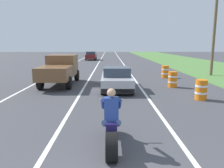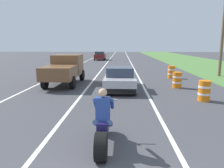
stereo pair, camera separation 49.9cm
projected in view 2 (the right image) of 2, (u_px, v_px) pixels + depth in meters
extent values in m
cube|color=white|center=(67.00, 71.00, 23.04)|extent=(0.14, 120.00, 0.01)
cube|color=white|center=(135.00, 71.00, 22.74)|extent=(0.14, 120.00, 0.01)
cube|color=white|center=(101.00, 71.00, 22.89)|extent=(0.14, 120.00, 0.01)
cylinder|color=black|center=(101.00, 147.00, 5.09)|extent=(0.28, 0.69, 0.69)
cylinder|color=black|center=(106.00, 124.00, 6.62)|extent=(0.12, 0.63, 0.63)
cube|color=#1E194C|center=(104.00, 124.00, 5.86)|extent=(0.28, 1.10, 0.36)
cylinder|color=#B2B2B7|center=(105.00, 114.00, 6.48)|extent=(0.08, 0.36, 0.73)
cylinder|color=#A5A5AA|center=(105.00, 100.00, 6.38)|extent=(0.70, 0.05, 0.05)
cube|color=navy|center=(103.00, 109.00, 5.55)|extent=(0.36, 0.24, 0.60)
sphere|color=tan|center=(103.00, 93.00, 5.47)|extent=(0.22, 0.22, 0.22)
cylinder|color=#384C7A|center=(96.00, 123.00, 5.65)|extent=(0.14, 0.47, 0.32)
cylinder|color=navy|center=(96.00, 104.00, 5.84)|extent=(0.10, 0.51, 0.40)
cylinder|color=#384C7A|center=(110.00, 123.00, 5.64)|extent=(0.14, 0.47, 0.32)
cylinder|color=navy|center=(112.00, 104.00, 5.82)|extent=(0.10, 0.51, 0.40)
cube|color=#B7B7BC|center=(120.00, 80.00, 13.42)|extent=(1.80, 4.30, 0.64)
cube|color=#333D4C|center=(120.00, 71.00, 13.12)|extent=(1.56, 1.70, 0.52)
cube|color=black|center=(120.00, 91.00, 11.45)|extent=(1.76, 0.20, 0.28)
cylinder|color=black|center=(108.00, 80.00, 15.06)|extent=(0.24, 0.64, 0.64)
cylinder|color=black|center=(132.00, 80.00, 15.00)|extent=(0.24, 0.64, 0.64)
cylinder|color=black|center=(105.00, 89.00, 11.92)|extent=(0.24, 0.64, 0.64)
cylinder|color=black|center=(134.00, 89.00, 11.85)|extent=(0.24, 0.64, 0.64)
cube|color=brown|center=(68.00, 64.00, 15.83)|extent=(1.90, 2.10, 1.40)
cube|color=#333D4C|center=(69.00, 59.00, 16.11)|extent=(1.67, 0.29, 0.57)
cube|color=brown|center=(59.00, 72.00, 13.67)|extent=(1.90, 2.70, 0.80)
cylinder|color=black|center=(60.00, 75.00, 16.81)|extent=(0.28, 0.80, 0.80)
cylinder|color=black|center=(82.00, 75.00, 16.74)|extent=(0.28, 0.80, 0.80)
cylinder|color=black|center=(45.00, 82.00, 13.52)|extent=(0.28, 0.80, 0.80)
cylinder|color=black|center=(72.00, 82.00, 13.45)|extent=(0.28, 0.80, 0.80)
cylinder|color=brown|center=(223.00, 27.00, 17.90)|extent=(0.24, 0.24, 8.20)
cylinder|color=orange|center=(204.00, 91.00, 10.53)|extent=(0.56, 0.56, 1.00)
cylinder|color=white|center=(205.00, 87.00, 10.50)|extent=(0.58, 0.58, 0.10)
cylinder|color=white|center=(204.00, 94.00, 10.56)|extent=(0.58, 0.58, 0.10)
cylinder|color=orange|center=(177.00, 80.00, 13.76)|extent=(0.56, 0.56, 1.00)
cylinder|color=white|center=(177.00, 77.00, 13.72)|extent=(0.58, 0.58, 0.10)
cylinder|color=white|center=(177.00, 82.00, 13.78)|extent=(0.58, 0.58, 0.10)
cylinder|color=orange|center=(171.00, 72.00, 17.73)|extent=(0.56, 0.56, 1.00)
cylinder|color=white|center=(171.00, 70.00, 17.69)|extent=(0.58, 0.58, 0.10)
cylinder|color=white|center=(171.00, 74.00, 17.75)|extent=(0.58, 0.58, 0.10)
cube|color=maroon|center=(100.00, 56.00, 39.02)|extent=(1.76, 4.00, 0.70)
cube|color=#333D4C|center=(100.00, 53.00, 38.72)|extent=(1.56, 2.00, 0.50)
cylinder|color=black|center=(96.00, 58.00, 40.49)|extent=(0.20, 0.60, 0.60)
cylinder|color=black|center=(105.00, 58.00, 40.43)|extent=(0.20, 0.60, 0.60)
cylinder|color=black|center=(95.00, 59.00, 37.74)|extent=(0.20, 0.60, 0.60)
cylinder|color=black|center=(104.00, 59.00, 37.68)|extent=(0.20, 0.60, 0.60)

